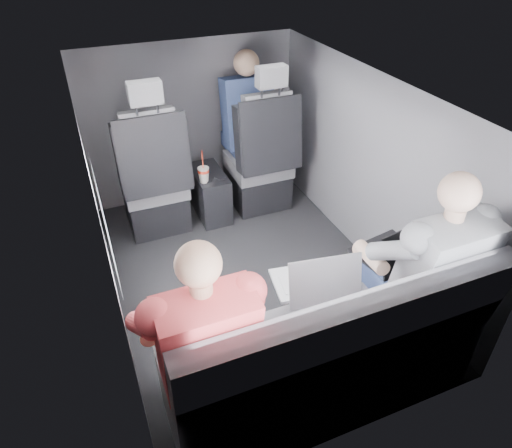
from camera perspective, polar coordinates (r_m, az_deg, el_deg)
name	(u,v)px	position (r m, az deg, el deg)	size (l,w,h in m)	color
floor	(249,276)	(3.30, -0.94, -6.48)	(2.60, 2.60, 0.00)	black
ceiling	(246,91)	(2.61, -1.22, 16.32)	(2.60, 2.60, 0.00)	#B2B2AD
panel_left	(102,227)	(2.76, -18.72, -0.33)	(0.02, 2.60, 1.35)	#56565B
panel_right	(368,170)	(3.29, 13.77, 6.58)	(0.02, 2.60, 1.35)	#56565B
panel_front	(191,122)	(4.01, -8.07, 12.50)	(1.80, 0.02, 1.35)	#56565B
panel_back	(362,345)	(2.02, 13.06, -14.50)	(1.80, 0.02, 1.35)	#56565B
side_window	(105,221)	(2.38, -18.40, 0.34)	(0.02, 0.75, 0.42)	white
seatbelt	(270,127)	(3.55, 1.76, 11.97)	(0.05, 0.01, 0.65)	black
front_seat_left	(155,185)	(3.65, -12.56, 4.75)	(0.52, 0.58, 1.26)	black
front_seat_right	(261,165)	(3.86, 0.62, 7.42)	(0.52, 0.58, 1.26)	black
center_console	(210,193)	(3.86, -5.80, 3.82)	(0.24, 0.48, 0.41)	black
rear_bench	(326,359)	(2.42, 8.70, -16.34)	(1.60, 0.57, 0.92)	#5B5B60
soda_cup	(204,174)	(3.60, -6.57, 6.22)	(0.09, 0.09, 0.27)	white
laptop_white	(197,310)	(2.19, -7.38, -10.63)	(0.34, 0.32, 0.24)	white
laptop_silver	(314,281)	(2.33, 7.29, -7.06)	(0.40, 0.38, 0.26)	silver
laptop_black	(393,250)	(2.61, 16.79, -3.16)	(0.39, 0.38, 0.25)	black
passenger_rear_left	(200,339)	(2.08, -7.03, -14.02)	(0.50, 0.62, 1.22)	#303035
passenger_rear_right	(419,269)	(2.52, 19.76, -5.32)	(0.52, 0.64, 1.25)	navy
passenger_front_right	(247,114)	(3.93, -1.13, 13.58)	(0.41, 0.41, 0.85)	navy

